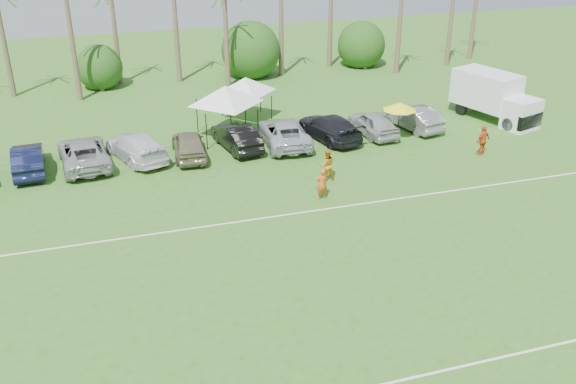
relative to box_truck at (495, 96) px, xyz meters
name	(u,v)px	position (x,y,z in m)	size (l,w,h in m)	color
field_lines	(298,287)	(-18.81, -15.24, -1.64)	(80.00, 12.10, 0.01)	white
bush_tree_1	(99,65)	(-24.81, 15.76, 0.15)	(4.00, 4.00, 4.00)	brown
bush_tree_2	(250,54)	(-12.81, 15.76, 0.15)	(4.00, 4.00, 4.00)	brown
bush_tree_3	(362,46)	(-2.81, 15.76, 0.15)	(4.00, 4.00, 4.00)	brown
sideline_player_a	(322,184)	(-15.20, -8.07, -0.83)	(0.59, 0.39, 1.63)	#D65D17
sideline_player_b	(327,165)	(-14.15, -5.99, -0.77)	(0.85, 0.67, 1.76)	orange
sideline_player_c	(483,140)	(-4.21, -5.33, -0.76)	(1.04, 0.43, 1.77)	#D85118
box_truck	(495,96)	(0.00, 0.00, 0.00)	(3.94, 6.38, 3.08)	white
canopy_tent_left	(225,86)	(-17.83, 1.85, 1.70)	(4.83, 4.83, 3.91)	black
canopy_tent_right	(245,77)	(-15.85, 4.83, 1.28)	(4.23, 4.23, 3.43)	black
market_umbrella	(400,106)	(-7.73, -1.44, 0.45)	(2.10, 2.10, 2.34)	black
parked_car_1	(28,159)	(-29.38, -0.14, -0.89)	(1.61, 4.62, 1.52)	#101634
parked_car_2	(84,153)	(-26.45, -0.07, -0.89)	(2.52, 5.47, 1.52)	#A0A2A3
parked_car_3	(137,147)	(-23.53, 0.02, -0.89)	(2.13, 5.24, 1.52)	white
parked_car_4	(189,144)	(-20.61, -0.54, -0.89)	(1.80, 4.46, 1.52)	#7E7456
parked_car_5	(237,137)	(-17.69, -0.12, -0.89)	(1.61, 4.62, 1.52)	black
parked_car_6	(284,133)	(-14.76, -0.29, -0.89)	(2.52, 5.47, 1.52)	#B2B6BF
parked_car_7	(329,127)	(-11.84, -0.18, -0.89)	(2.13, 5.24, 1.52)	black
parked_car_8	(373,123)	(-8.92, -0.32, -0.89)	(1.80, 4.46, 1.52)	#B1B1B6
parked_car_9	(413,117)	(-6.00, -0.03, -0.89)	(1.61, 4.62, 1.52)	gray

